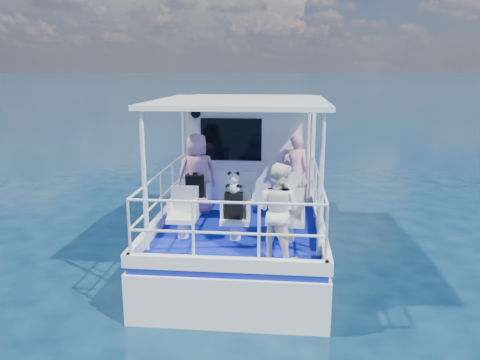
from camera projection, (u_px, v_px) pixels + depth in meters
name	position (u px, v px, depth m)	size (l,w,h in m)	color
ground	(242.00, 263.00, 9.18)	(2000.00, 2000.00, 0.00)	#061B32
hull	(246.00, 244.00, 10.15)	(3.00, 7.00, 1.60)	white
deck	(246.00, 207.00, 9.96)	(2.90, 6.90, 0.10)	#0A128A
cabin	(251.00, 144.00, 10.96)	(2.85, 2.00, 2.20)	white
canopy	(241.00, 102.00, 8.27)	(3.00, 3.20, 0.08)	white
canopy_posts	(240.00, 166.00, 8.48)	(2.77, 2.97, 2.20)	white
railings	(239.00, 202.00, 8.31)	(2.84, 3.59, 1.00)	white
seat_port_fwd	(197.00, 205.00, 9.21)	(0.48, 0.46, 0.38)	white
seat_center_fwd	(243.00, 207.00, 9.13)	(0.48, 0.46, 0.38)	white
seat_stbd_fwd	(289.00, 208.00, 9.04)	(0.48, 0.46, 0.38)	white
seat_port_aft	(183.00, 227.00, 7.96)	(0.48, 0.46, 0.38)	white
seat_center_aft	(235.00, 228.00, 7.87)	(0.48, 0.46, 0.38)	white
seat_stbd_aft	(289.00, 230.00, 7.78)	(0.48, 0.46, 0.38)	white
passenger_port_fwd	(197.00, 174.00, 9.19)	(0.60, 0.43, 1.60)	pink
passenger_stbd_fwd	(295.00, 170.00, 9.74)	(0.55, 0.36, 1.51)	pink
passenger_stbd_aft	(278.00, 211.00, 6.98)	(0.71, 0.56, 1.47)	white
backpack_port	(195.00, 186.00, 9.08)	(0.33, 0.19, 0.44)	black
backpack_center	(234.00, 205.00, 7.75)	(0.29, 0.16, 0.44)	black
compact_camera	(195.00, 174.00, 9.01)	(0.09, 0.05, 0.05)	black
panda	(234.00, 182.00, 7.65)	(0.23, 0.19, 0.35)	silver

